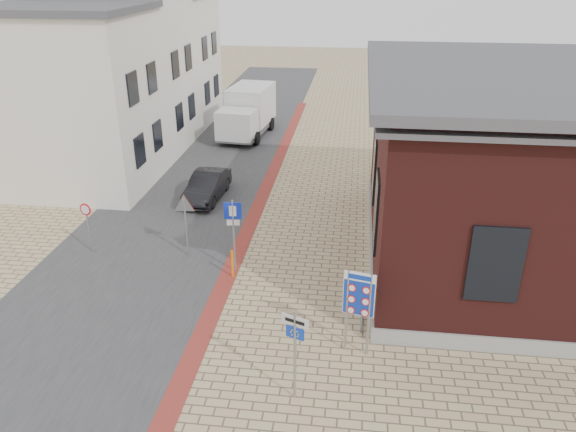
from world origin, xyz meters
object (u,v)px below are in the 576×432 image
at_px(essen_sign, 295,341).
at_px(bollard, 232,264).
at_px(sedan, 207,186).
at_px(border_sign, 359,296).
at_px(box_truck, 248,112).
at_px(parking_sign, 233,223).

xyz_separation_m(essen_sign, bollard, (-2.80, 5.56, -1.21)).
xyz_separation_m(sedan, border_sign, (6.96, -10.31, 1.22)).
relative_size(border_sign, essen_sign, 0.99).
height_order(box_truck, essen_sign, box_truck).
bearing_deg(sedan, border_sign, -52.88).
xyz_separation_m(essen_sign, parking_sign, (-2.80, 5.95, 0.16)).
relative_size(box_truck, bollard, 5.62).
bearing_deg(bollard, sedan, 111.50).
xyz_separation_m(box_truck, border_sign, (7.02, -20.55, 0.32)).
bearing_deg(parking_sign, border_sign, -47.06).
bearing_deg(sedan, box_truck, 93.45).
bearing_deg(border_sign, parking_sign, 150.40).
distance_m(box_truck, bollard, 17.23).
height_order(box_truck, border_sign, box_truck).
distance_m(box_truck, parking_sign, 16.82).
height_order(sedan, essen_sign, essen_sign).
relative_size(essen_sign, bollard, 2.51).
bearing_deg(parking_sign, sedan, 108.20).
xyz_separation_m(sedan, essen_sign, (5.46, -12.31, 1.11)).
bearing_deg(bollard, parking_sign, 90.00).
bearing_deg(border_sign, box_truck, 121.83).
xyz_separation_m(border_sign, essen_sign, (-1.50, -2.00, -0.11)).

